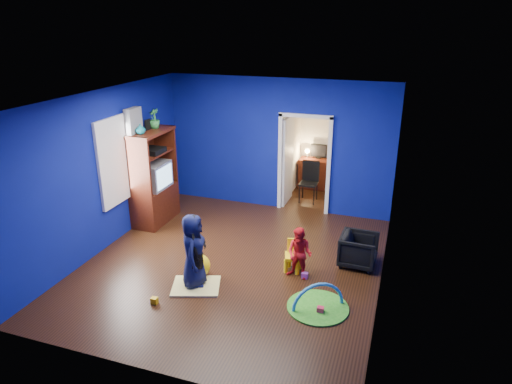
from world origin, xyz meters
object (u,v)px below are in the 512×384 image
(armchair, at_px, (359,250))
(crt_tv, at_px, (155,176))
(hopper_ball, at_px, (199,266))
(child_navy, at_px, (193,251))
(folding_chair, at_px, (309,183))
(child_black, at_px, (197,250))
(play_mat, at_px, (318,307))
(toddler_red, at_px, (300,254))
(kid_chair, at_px, (293,257))
(tv_armoire, at_px, (153,177))
(study_desk, at_px, (317,174))
(vase, at_px, (140,129))

(armchair, xyz_separation_m, crt_tv, (-4.25, 0.51, 0.73))
(crt_tv, height_order, hopper_ball, crt_tv)
(armchair, relative_size, child_navy, 0.51)
(armchair, relative_size, folding_chair, 0.68)
(armchair, height_order, child_black, child_black)
(play_mat, bearing_deg, crt_tv, 152.59)
(play_mat, bearing_deg, folding_chair, 104.62)
(toddler_red, distance_m, play_mat, 0.98)
(kid_chair, bearing_deg, armchair, 13.35)
(toddler_red, distance_m, folding_chair, 3.43)
(tv_armoire, bearing_deg, play_mat, -27.16)
(tv_armoire, height_order, kid_chair, tv_armoire)
(toddler_red, height_order, tv_armoire, tv_armoire)
(play_mat, relative_size, study_desk, 1.05)
(tv_armoire, relative_size, kid_chair, 3.92)
(armchair, relative_size, play_mat, 0.68)
(child_navy, xyz_separation_m, study_desk, (0.95, 5.07, -0.24))
(armchair, distance_m, toddler_red, 1.17)
(child_navy, height_order, study_desk, child_navy)
(armchair, distance_m, play_mat, 1.57)
(tv_armoire, xyz_separation_m, crt_tv, (0.04, 0.00, 0.04))
(child_navy, bearing_deg, kid_chair, -73.00)
(toddler_red, relative_size, tv_armoire, 0.46)
(child_black, distance_m, kid_chair, 1.66)
(child_navy, relative_size, toddler_red, 1.36)
(armchair, distance_m, kid_chair, 1.16)
(armchair, xyz_separation_m, toddler_red, (-0.87, -0.75, 0.16))
(vase, bearing_deg, hopper_ball, -38.40)
(child_navy, xyz_separation_m, vase, (-1.87, 1.69, 1.45))
(armchair, height_order, study_desk, study_desk)
(child_black, height_order, folding_chair, child_black)
(child_black, bearing_deg, play_mat, -103.63)
(child_black, height_order, study_desk, child_black)
(play_mat, distance_m, folding_chair, 4.27)
(vase, xyz_separation_m, folding_chair, (2.82, 2.41, -1.60))
(hopper_ball, bearing_deg, child_black, -65.98)
(child_navy, height_order, vase, vase)
(toddler_red, bearing_deg, child_navy, -143.42)
(folding_chair, bearing_deg, tv_armoire, -143.17)
(child_black, xyz_separation_m, hopper_ball, (-0.10, 0.22, -0.42))
(kid_chair, bearing_deg, toddler_red, -68.24)
(vase, distance_m, tv_armoire, 1.12)
(child_navy, relative_size, hopper_ball, 3.13)
(tv_armoire, bearing_deg, toddler_red, -20.26)
(play_mat, bearing_deg, child_navy, 179.92)
(vase, distance_m, kid_chair, 3.81)
(toddler_red, bearing_deg, folding_chair, 111.38)
(child_black, distance_m, play_mat, 2.06)
(tv_armoire, relative_size, play_mat, 2.13)
(vase, xyz_separation_m, tv_armoire, (0.00, 0.30, -1.08))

